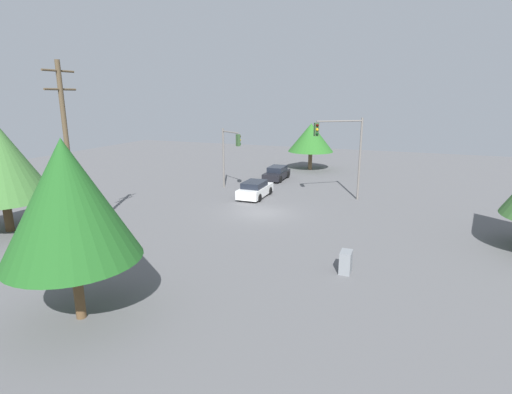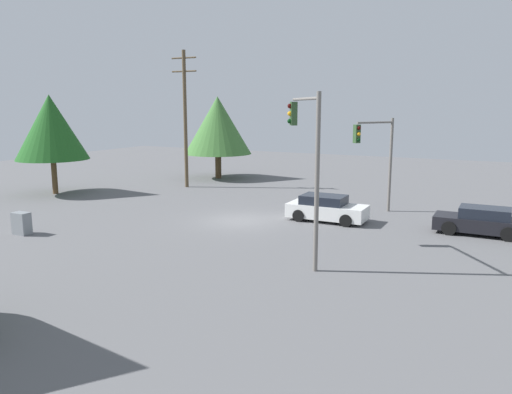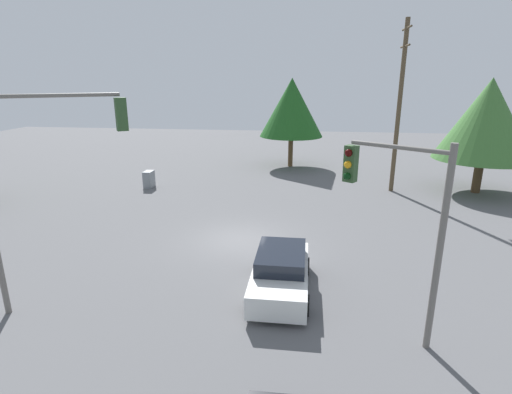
# 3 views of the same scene
# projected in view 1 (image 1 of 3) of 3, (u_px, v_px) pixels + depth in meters

# --- Properties ---
(ground_plane) EXTENTS (80.00, 80.00, 0.00)m
(ground_plane) POSITION_uv_depth(u_px,v_px,m) (261.00, 213.00, 30.35)
(ground_plane) COLOR #5B5B5E
(sedan_white) EXTENTS (4.39, 1.99, 1.45)m
(sedan_white) POSITION_uv_depth(u_px,v_px,m) (255.00, 189.00, 34.84)
(sedan_white) COLOR silver
(sedan_white) RESTS_ON ground_plane
(sedan_dark) EXTENTS (4.30, 1.91, 1.40)m
(sedan_dark) POSITION_uv_depth(u_px,v_px,m) (277.00, 173.00, 42.21)
(sedan_dark) COLOR black
(sedan_dark) RESTS_ON ground_plane
(traffic_signal_main) EXTENTS (2.71, 3.57, 6.91)m
(traffic_signal_main) POSITION_uv_depth(u_px,v_px,m) (344.00, 145.00, 32.72)
(traffic_signal_main) COLOR slate
(traffic_signal_main) RESTS_ON ground_plane
(traffic_signal_cross) EXTENTS (1.82, 2.52, 5.68)m
(traffic_signal_cross) POSITION_uv_depth(u_px,v_px,m) (230.00, 149.00, 36.93)
(traffic_signal_cross) COLOR slate
(traffic_signal_cross) RESTS_ON ground_plane
(utility_pole_tall) EXTENTS (2.20, 0.28, 10.60)m
(utility_pole_tall) POSITION_uv_depth(u_px,v_px,m) (67.00, 149.00, 23.31)
(utility_pole_tall) COLOR brown
(utility_pole_tall) RESTS_ON ground_plane
(electrical_cabinet) EXTENTS (0.88, 0.55, 1.13)m
(electrical_cabinet) POSITION_uv_depth(u_px,v_px,m) (346.00, 262.00, 19.98)
(electrical_cabinet) COLOR gray
(electrical_cabinet) RESTS_ON ground_plane
(tree_corner) EXTENTS (5.36, 5.36, 5.51)m
(tree_corner) POSITION_uv_depth(u_px,v_px,m) (311.00, 138.00, 47.17)
(tree_corner) COLOR brown
(tree_corner) RESTS_ON ground_plane
(tree_far) EXTENTS (5.17, 5.17, 7.19)m
(tree_far) POSITION_uv_depth(u_px,v_px,m) (68.00, 201.00, 14.84)
(tree_far) COLOR brown
(tree_far) RESTS_ON ground_plane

